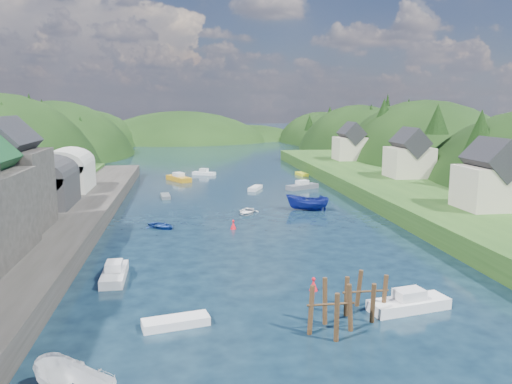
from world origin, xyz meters
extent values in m
plane|color=black|center=(0.00, 50.00, 0.00)|extent=(600.00, 600.00, 0.00)
ellipsoid|color=black|center=(-45.00, 75.00, -9.10)|extent=(44.00, 75.56, 52.00)
ellipsoid|color=black|center=(-45.00, 118.00, -8.43)|extent=(44.00, 75.56, 48.19)
ellipsoid|color=black|center=(-45.00, 160.00, -6.82)|extent=(44.00, 75.56, 39.00)
ellipsoid|color=black|center=(45.00, 75.00, -8.40)|extent=(36.00, 75.56, 48.00)
ellipsoid|color=black|center=(45.00, 118.00, -7.78)|extent=(36.00, 75.56, 44.49)
ellipsoid|color=black|center=(45.00, 160.00, -6.30)|extent=(36.00, 75.56, 36.00)
ellipsoid|color=black|center=(-10.00, 170.00, -10.00)|extent=(80.00, 60.00, 44.00)
ellipsoid|color=black|center=(18.00, 180.00, -12.00)|extent=(70.00, 56.00, 36.00)
cone|color=black|center=(-40.08, 62.69, 12.39)|extent=(4.73, 4.73, 5.25)
cone|color=black|center=(-39.44, 76.67, 13.19)|extent=(4.34, 4.34, 7.18)
cone|color=black|center=(-40.55, 80.89, 8.57)|extent=(5.28, 5.28, 5.46)
cone|color=black|center=(-41.73, 94.26, 12.44)|extent=(4.77, 4.77, 6.80)
cone|color=black|center=(-34.76, 102.31, 8.79)|extent=(4.07, 4.07, 5.59)
cone|color=black|center=(-42.03, 116.22, 9.63)|extent=(4.56, 4.56, 7.84)
cone|color=black|center=(-43.80, 122.45, 8.38)|extent=(4.75, 4.75, 6.10)
cone|color=black|center=(-40.97, 138.75, 8.45)|extent=(4.27, 4.27, 6.20)
cone|color=black|center=(34.42, 36.54, 10.26)|extent=(5.29, 5.29, 7.26)
cone|color=black|center=(34.52, 49.61, 12.10)|extent=(4.07, 4.07, 5.23)
cone|color=black|center=(41.09, 59.42, 8.27)|extent=(3.40, 3.40, 6.01)
cone|color=black|center=(41.42, 75.92, 11.49)|extent=(4.94, 4.94, 8.92)
cone|color=black|center=(36.23, 77.23, 12.48)|extent=(5.25, 5.25, 6.86)
cone|color=black|center=(43.52, 92.83, 12.96)|extent=(3.36, 3.36, 9.00)
cone|color=black|center=(44.19, 105.90, 10.92)|extent=(4.57, 4.57, 7.52)
cone|color=black|center=(40.63, 119.76, 9.33)|extent=(3.59, 3.59, 6.78)
cone|color=black|center=(38.44, 127.28, 11.25)|extent=(4.14, 4.14, 5.32)
cone|color=black|center=(34.30, 137.42, 8.34)|extent=(3.83, 3.83, 5.37)
cube|color=#2D2B28|center=(-24.00, 20.00, 1.00)|extent=(12.00, 110.00, 2.00)
cube|color=#2D2B28|center=(-26.00, 21.00, 6.00)|extent=(7.00, 8.00, 8.00)
cube|color=black|center=(-26.00, 21.00, 10.84)|extent=(5.15, 8.32, 5.15)
cube|color=#2D2D30|center=(-26.00, 33.00, 4.00)|extent=(7.00, 9.00, 4.00)
cylinder|color=#2D2D30|center=(-26.00, 33.00, 6.00)|extent=(7.00, 9.00, 7.00)
cube|color=#B2B2A8|center=(-26.00, 45.00, 4.00)|extent=(7.00, 9.00, 4.00)
cylinder|color=#B2B2A8|center=(-26.00, 45.00, 6.00)|extent=(7.00, 9.00, 7.00)
cube|color=#234719|center=(25.00, 40.00, 1.20)|extent=(16.00, 120.00, 2.40)
cube|color=beige|center=(27.00, 22.00, 4.90)|extent=(7.00, 6.00, 5.00)
cube|color=black|center=(27.00, 22.00, 8.24)|extent=(5.15, 6.24, 5.15)
cube|color=beige|center=(29.00, 48.00, 4.90)|extent=(7.00, 6.00, 5.00)
cube|color=black|center=(29.00, 48.00, 8.24)|extent=(5.15, 6.24, 5.15)
cube|color=beige|center=(28.00, 75.00, 4.90)|extent=(7.00, 6.00, 5.00)
cube|color=black|center=(28.00, 75.00, 8.24)|extent=(5.15, 6.24, 5.15)
cylinder|color=#382314|center=(1.85, -2.06, 1.30)|extent=(0.32, 0.32, 3.79)
cylinder|color=#382314|center=(0.55, -0.75, 1.30)|extent=(0.32, 0.32, 3.79)
cylinder|color=#382314|center=(-0.76, -2.06, 1.30)|extent=(0.32, 0.32, 3.79)
cylinder|color=#382314|center=(0.55, -3.36, 1.30)|extent=(0.32, 0.32, 3.79)
cylinder|color=#382314|center=(0.55, -2.06, 1.92)|extent=(3.14, 0.16, 0.16)
cylinder|color=#382314|center=(5.17, 0.34, 1.09)|extent=(0.32, 0.32, 3.39)
cylinder|color=#382314|center=(3.78, 1.72, 1.09)|extent=(0.32, 0.32, 3.39)
cylinder|color=#382314|center=(2.40, 0.34, 1.09)|extent=(0.32, 0.32, 3.39)
cylinder|color=#382314|center=(3.78, -1.04, 1.09)|extent=(0.32, 0.32, 3.39)
cylinder|color=#382314|center=(3.78, 0.34, 1.67)|extent=(3.32, 0.16, 0.16)
cone|color=red|center=(1.34, 5.22, 0.45)|extent=(0.70, 0.70, 0.90)
sphere|color=red|center=(1.34, 5.22, 0.95)|extent=(0.30, 0.30, 0.30)
cone|color=red|center=(-3.02, 25.89, 0.45)|extent=(0.70, 0.70, 0.90)
sphere|color=red|center=(-3.02, 25.89, 0.95)|extent=(0.30, 0.30, 0.30)
cube|color=slate|center=(11.63, 52.36, 0.37)|extent=(6.15, 4.39, 0.83)
cube|color=silver|center=(11.63, 52.36, 1.18)|extent=(2.46, 2.15, 0.70)
cube|color=silver|center=(3.41, 52.74, 0.27)|extent=(3.11, 4.53, 0.61)
cube|color=white|center=(-9.36, 0.26, 0.28)|extent=(4.62, 2.34, 0.62)
cube|color=#585F64|center=(-11.70, 47.26, 0.25)|extent=(1.79, 4.12, 0.56)
imported|color=navy|center=(-11.44, 27.59, 0.25)|extent=(4.71, 4.75, 0.81)
imported|color=white|center=(-0.42, 34.03, 0.26)|extent=(4.06, 4.74, 0.83)
imported|color=navy|center=(8.17, 34.93, 1.01)|extent=(6.42, 4.40, 2.32)
cube|color=silver|center=(-14.64, 10.26, 0.36)|extent=(1.97, 5.67, 0.79)
cube|color=silver|center=(-14.64, 10.26, 1.14)|extent=(1.34, 2.00, 0.70)
cube|color=white|center=(7.16, 0.62, 0.37)|extent=(6.18, 3.06, 0.83)
cube|color=silver|center=(7.16, 0.62, 1.18)|extent=(2.30, 1.74, 0.70)
cube|color=yellow|center=(15.41, 68.73, 0.27)|extent=(1.96, 4.43, 0.60)
cube|color=#C48517|center=(-9.79, 64.83, 0.42)|extent=(5.03, 6.86, 0.92)
cube|color=silver|center=(-9.79, 64.83, 1.27)|extent=(2.43, 2.76, 0.70)
cube|color=white|center=(-4.65, 72.26, 0.30)|extent=(4.99, 3.59, 0.67)
cube|color=silver|center=(-4.65, 72.26, 1.02)|extent=(2.00, 1.75, 0.70)
camera|label=1|loc=(-8.49, -31.29, 14.55)|focal=35.00mm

